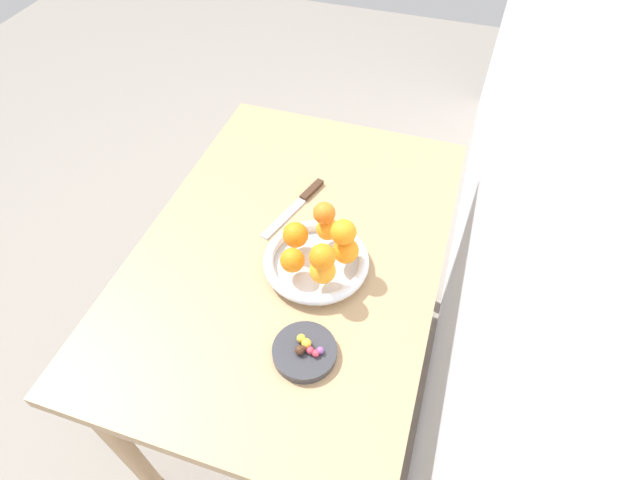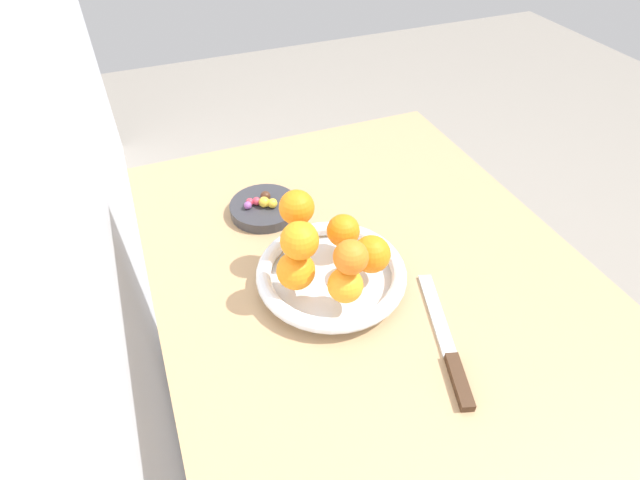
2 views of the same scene
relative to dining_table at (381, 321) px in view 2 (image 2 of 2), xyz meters
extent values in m
plane|color=gray|center=(0.00, 0.00, -0.65)|extent=(6.00, 6.00, 0.00)
cube|color=tan|center=(0.00, 0.00, 0.07)|extent=(1.10, 0.76, 0.04)
cylinder|color=tan|center=(0.49, -0.32, -0.30)|extent=(0.05, 0.05, 0.70)
cylinder|color=tan|center=(0.49, 0.32, -0.30)|extent=(0.05, 0.05, 0.70)
cylinder|color=silver|center=(0.05, 0.08, 0.10)|extent=(0.21, 0.21, 0.01)
torus|color=silver|center=(0.05, 0.08, 0.12)|extent=(0.26, 0.26, 0.03)
cylinder|color=#333338|center=(0.28, 0.13, 0.10)|extent=(0.14, 0.14, 0.02)
sphere|color=orange|center=(-0.03, 0.09, 0.16)|extent=(0.06, 0.06, 0.06)
sphere|color=orange|center=(0.02, 0.02, 0.16)|extent=(0.06, 0.06, 0.06)
sphere|color=orange|center=(0.09, 0.04, 0.16)|extent=(0.06, 0.06, 0.06)
sphere|color=orange|center=(0.10, 0.12, 0.16)|extent=(0.06, 0.06, 0.06)
sphere|color=orange|center=(0.03, 0.15, 0.16)|extent=(0.06, 0.06, 0.06)
sphere|color=orange|center=(0.11, 0.12, 0.22)|extent=(0.06, 0.06, 0.06)
sphere|color=orange|center=(-0.02, 0.08, 0.21)|extent=(0.05, 0.05, 0.05)
sphere|color=orange|center=(0.03, 0.14, 0.22)|extent=(0.06, 0.06, 0.06)
sphere|color=gold|center=(0.27, 0.13, 0.12)|extent=(0.02, 0.02, 0.02)
sphere|color=#472819|center=(0.29, 0.13, 0.12)|extent=(0.02, 0.02, 0.02)
sphere|color=gold|center=(0.26, 0.12, 0.12)|extent=(0.02, 0.02, 0.02)
sphere|color=#472819|center=(0.28, 0.13, 0.12)|extent=(0.02, 0.02, 0.02)
sphere|color=#8C4C99|center=(0.28, 0.17, 0.12)|extent=(0.02, 0.02, 0.02)
sphere|color=#C6384C|center=(0.28, 0.15, 0.12)|extent=(0.02, 0.02, 0.02)
sphere|color=#C6384C|center=(0.29, 0.16, 0.12)|extent=(0.02, 0.02, 0.02)
cube|color=#3F2819|center=(-0.21, -0.01, 0.10)|extent=(0.09, 0.05, 0.01)
cube|color=silver|center=(-0.08, -0.05, 0.09)|extent=(0.17, 0.07, 0.01)
camera|label=1|loc=(0.77, 0.32, 1.06)|focal=28.00mm
camera|label=2|loc=(-0.51, 0.32, 0.73)|focal=28.00mm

